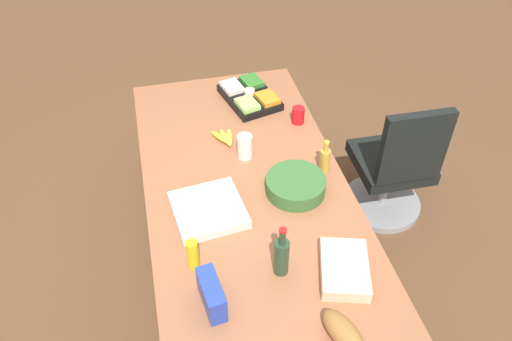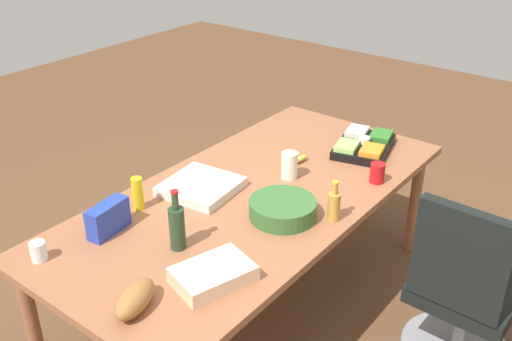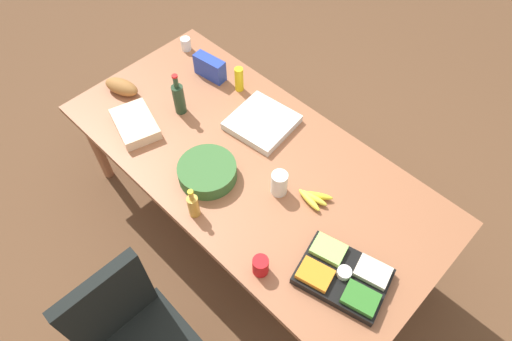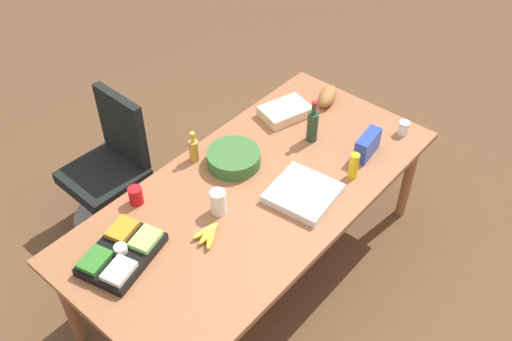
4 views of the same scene
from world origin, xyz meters
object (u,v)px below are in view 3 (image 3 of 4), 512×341
(pizza_box, at_px, (262,122))
(dressing_bottle, at_px, (193,205))
(mayo_jar, at_px, (279,183))
(mustard_bottle, at_px, (239,79))
(sheet_cake, at_px, (135,124))
(banana_bunch, at_px, (313,198))
(conference_table, at_px, (251,166))
(bread_loaf, at_px, (122,87))
(chip_bag_blue, at_px, (210,68))
(wine_bottle, at_px, (179,98))
(veggie_tray, at_px, (343,275))
(salad_bowl, at_px, (207,172))
(paper_cup, at_px, (186,44))
(red_solo_cup, at_px, (261,266))

(pizza_box, height_order, dressing_bottle, dressing_bottle)
(mayo_jar, distance_m, mustard_bottle, 0.84)
(sheet_cake, bearing_deg, banana_bunch, 17.87)
(conference_table, bearing_deg, pizza_box, 120.19)
(bread_loaf, relative_size, sheet_cake, 0.75)
(pizza_box, bearing_deg, mustard_bottle, 152.75)
(chip_bag_blue, bearing_deg, pizza_box, -7.65)
(pizza_box, distance_m, banana_bunch, 0.61)
(conference_table, distance_m, banana_bunch, 0.45)
(conference_table, height_order, mustard_bottle, mustard_bottle)
(dressing_bottle, bearing_deg, sheet_cake, 168.52)
(dressing_bottle, bearing_deg, wine_bottle, 145.65)
(chip_bag_blue, bearing_deg, mayo_jar, -20.58)
(conference_table, height_order, mayo_jar, mayo_jar)
(wine_bottle, bearing_deg, conference_table, 3.16)
(conference_table, bearing_deg, veggie_tray, -13.70)
(pizza_box, relative_size, mayo_jar, 2.36)
(mustard_bottle, bearing_deg, dressing_bottle, -58.40)
(conference_table, relative_size, pizza_box, 6.52)
(bread_loaf, height_order, salad_bowl, bread_loaf)
(conference_table, relative_size, bread_loaf, 9.78)
(paper_cup, height_order, veggie_tray, paper_cup)
(wine_bottle, xyz_separation_m, sheet_cake, (-0.09, -0.29, -0.08))
(salad_bowl, relative_size, dressing_bottle, 1.56)
(veggie_tray, distance_m, sheet_cake, 1.51)
(dressing_bottle, relative_size, banana_bunch, 1.17)
(wine_bottle, relative_size, mayo_jar, 1.93)
(wine_bottle, distance_m, dressing_bottle, 0.77)
(mayo_jar, distance_m, banana_bunch, 0.20)
(sheet_cake, distance_m, mustard_bottle, 0.71)
(salad_bowl, bearing_deg, banana_bunch, 29.21)
(red_solo_cup, relative_size, sheet_cake, 0.34)
(wine_bottle, height_order, dressing_bottle, wine_bottle)
(paper_cup, height_order, chip_bag_blue, chip_bag_blue)
(salad_bowl, distance_m, chip_bag_blue, 0.83)
(red_solo_cup, xyz_separation_m, paper_cup, (-1.55, 0.83, -0.01))
(bread_loaf, distance_m, sheet_cake, 0.34)
(paper_cup, relative_size, mayo_jar, 0.59)
(salad_bowl, relative_size, paper_cup, 3.67)
(wine_bottle, relative_size, mustard_bottle, 1.70)
(pizza_box, xyz_separation_m, mustard_bottle, (-0.33, 0.12, 0.06))
(red_solo_cup, xyz_separation_m, veggie_tray, (0.31, 0.25, -0.02))
(mustard_bottle, bearing_deg, red_solo_cup, -39.58)
(mustard_bottle, bearing_deg, veggie_tray, -23.57)
(mayo_jar, height_order, banana_bunch, mayo_jar)
(sheet_cake, distance_m, chip_bag_blue, 0.63)
(wine_bottle, height_order, mustard_bottle, wine_bottle)
(pizza_box, height_order, mayo_jar, mayo_jar)
(conference_table, bearing_deg, mayo_jar, -9.92)
(salad_bowl, xyz_separation_m, veggie_tray, (0.92, 0.05, -0.01))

